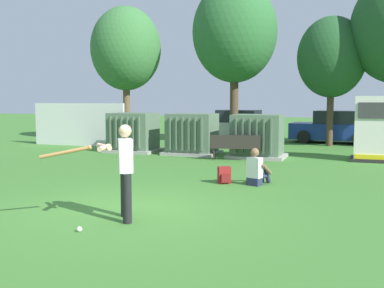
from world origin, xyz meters
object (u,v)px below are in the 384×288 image
Objects in this scene: park_bench at (235,146)px; parked_car_leftmost at (237,126)px; transformer_west at (133,133)px; seated_spectator at (257,170)px; batter at (122,167)px; backpack at (224,175)px; transformer_mid_west at (192,135)px; generator_enclosure at (375,129)px; sports_ball at (79,229)px; parked_car_left_of_center at (335,128)px; transformer_mid_east at (257,137)px.

parked_car_leftmost is at bearing 103.72° from park_bench.
transformer_west is 2.18× the size of seated_spectator.
batter reaches higher than backpack.
seated_spectator is at bearing -56.09° from transformer_mid_west.
transformer_mid_west reaches higher than seated_spectator.
transformer_west is 7.94m from backpack.
seated_spectator is (-3.02, -5.95, -0.76)m from generator_enclosure.
transformer_west and parked_car_leftmost have the same top height.
parked_car_leftmost is (-1.99, 16.38, -0.22)m from batter.
sports_ball is 17.39m from parked_car_leftmost.
transformer_west and parked_car_left_of_center have the same top height.
parked_car_left_of_center is at bearing 83.58° from seated_spectator.
transformer_mid_east is 2.18× the size of seated_spectator.
batter reaches higher than transformer_west.
parked_car_leftmost is at bearing 88.72° from transformer_mid_west.
transformer_mid_east is 10.58m from sports_ball.
backpack is at bearing -122.53° from generator_enclosure.
backpack is (1.09, 5.01, 0.17)m from sports_ball.
generator_enclosure is (4.12, 0.53, 0.35)m from transformer_mid_east.
backpack is 12.60m from parked_car_leftmost.
seated_spectator is 2.19× the size of backpack.
transformer_mid_east is 1.21× the size of batter.
seated_spectator is at bearing -73.59° from parked_car_leftmost.
generator_enclosure is 5.00m from park_bench.
backpack is (-0.83, -0.09, -0.16)m from seated_spectator.
parked_car_leftmost is at bearing 67.26° from transformer_west.
transformer_west and transformer_mid_west have the same top height.
sports_ball is 0.02× the size of parked_car_left_of_center.
parked_car_leftmost reaches higher than sports_ball.
transformer_mid_west is 2.65m from transformer_mid_east.
transformer_mid_west is 6.78m from generator_enclosure.
generator_enclosure is at bearing 18.46° from park_bench.
transformer_mid_west is 1.21× the size of batter.
transformer_mid_east is at bearing 92.72° from backpack.
parked_car_left_of_center is at bearing 70.39° from transformer_mid_east.
transformer_mid_east is 1.22m from park_bench.
sports_ball is 0.20× the size of backpack.
transformer_mid_west and parked_car_leftmost have the same top height.
sports_ball is at bearing -110.61° from seated_spectator.
park_bench is at bearing 111.00° from seated_spectator.
backpack is at bearing -79.23° from park_bench.
generator_enclosure reaches higher than transformer_mid_east.
transformer_mid_west is 6.71m from seated_spectator.
backpack is (0.85, -4.47, -0.32)m from park_bench.
transformer_west is 1.00× the size of transformer_mid_east.
transformer_mid_east reaches higher than sports_ball.
transformer_west is 4.77× the size of backpack.
park_bench is at bearing 100.77° from backpack.
batter is (-4.62, -10.14, -0.16)m from generator_enclosure.
backpack is 12.72m from parked_car_left_of_center.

